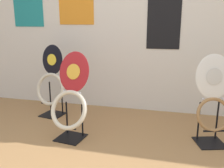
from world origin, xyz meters
name	(u,v)px	position (x,y,z in m)	size (l,w,h in m)	color
wall_back	(133,16)	(0.00, 1.95, 1.30)	(8.00, 0.07, 2.60)	silver
toilet_seat_display_white_plain	(213,101)	(0.98, 1.08, 0.46)	(0.40, 0.35, 0.92)	black
toilet_seat_display_crimson_swirl	(70,100)	(-0.46, 0.85, 0.42)	(0.45, 0.37, 0.93)	black
toilet_seat_display_jazz_black	(51,85)	(-0.98, 1.41, 0.42)	(0.46, 0.33, 0.94)	black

